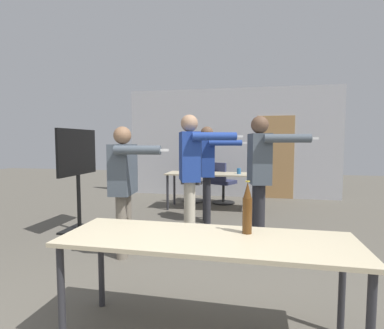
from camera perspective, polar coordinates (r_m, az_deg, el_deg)
The scene contains 12 objects.
back_wall at distance 7.75m, azimuth 7.65°, elevation 4.03°, with size 5.36×0.12×2.76m.
conference_table_near at distance 2.17m, azimuth 2.80°, elevation -15.52°, with size 2.04×0.66×0.76m.
conference_table_far at distance 6.26m, azimuth 4.27°, elevation -2.34°, with size 1.99×0.66×0.76m.
tv_screen at distance 5.04m, azimuth -20.92°, elevation -0.85°, with size 0.44×1.01×1.61m.
person_far_watching at distance 4.22m, azimuth -0.29°, elevation -0.18°, with size 0.94×0.63×1.80m.
person_right_polo at distance 4.16m, azimuth 12.85°, elevation -0.66°, with size 0.88×0.66×1.76m.
person_near_casual at distance 3.76m, azimuth -12.77°, elevation -2.72°, with size 0.78×0.63×1.60m.
person_left_plaid at distance 5.22m, azimuth 2.99°, elevation 0.04°, with size 0.85×0.57×1.68m.
office_chair_far_left at distance 6.84m, azimuth 5.66°, elevation -3.74°, with size 0.63×0.67×0.95m.
office_chair_side_rolled at distance 7.00m, azimuth 0.09°, elevation -3.67°, with size 0.53×0.59×0.93m.
beer_bottle at distance 2.22m, azimuth 10.49°, elevation -8.28°, with size 0.07×0.07×0.38m.
drink_cup at distance 6.17m, azimuth 8.91°, elevation -1.24°, with size 0.08×0.08×0.12m.
Camera 1 is at (0.59, -1.50, 1.43)m, focal length 28.00 mm.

